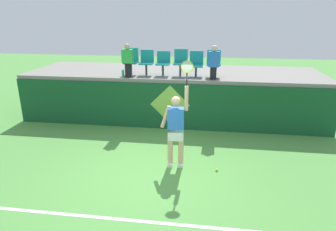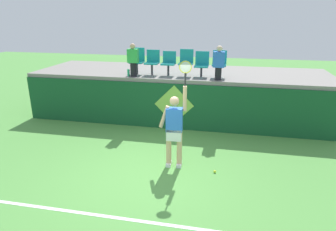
% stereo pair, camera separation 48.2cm
% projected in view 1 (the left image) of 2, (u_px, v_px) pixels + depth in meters
% --- Properties ---
extents(ground_plane, '(40.00, 40.00, 0.00)m').
position_uv_depth(ground_plane, '(151.00, 176.00, 6.93)').
color(ground_plane, '#519342').
extents(court_back_wall, '(10.21, 0.20, 1.50)m').
position_uv_depth(court_back_wall, '(169.00, 106.00, 9.59)').
color(court_back_wall, '#144C28').
rests_on(court_back_wall, ground_plane).
extents(spectator_platform, '(10.21, 3.01, 0.12)m').
position_uv_depth(spectator_platform, '(174.00, 73.00, 10.70)').
color(spectator_platform, gray).
rests_on(spectator_platform, court_back_wall).
extents(court_baseline_stripe, '(9.19, 0.08, 0.01)m').
position_uv_depth(court_baseline_stripe, '(134.00, 221.00, 5.43)').
color(court_baseline_stripe, white).
rests_on(court_baseline_stripe, ground_plane).
extents(tennis_player, '(0.75, 0.28, 2.59)m').
position_uv_depth(tennis_player, '(176.00, 128.00, 7.08)').
color(tennis_player, white).
rests_on(tennis_player, ground_plane).
extents(tennis_ball, '(0.07, 0.07, 0.07)m').
position_uv_depth(tennis_ball, '(217.00, 170.00, 7.12)').
color(tennis_ball, '#D1E533').
rests_on(tennis_ball, ground_plane).
extents(water_bottle, '(0.08, 0.08, 0.23)m').
position_uv_depth(water_bottle, '(123.00, 73.00, 9.66)').
color(water_bottle, '#26B272').
rests_on(water_bottle, spectator_platform).
extents(stadium_chair_0, '(0.44, 0.42, 0.87)m').
position_uv_depth(stadium_chair_0, '(131.00, 60.00, 9.94)').
color(stadium_chair_0, '#38383D').
rests_on(stadium_chair_0, spectator_platform).
extents(stadium_chair_1, '(0.44, 0.42, 0.81)m').
position_uv_depth(stadium_chair_1, '(147.00, 61.00, 9.88)').
color(stadium_chair_1, '#38383D').
rests_on(stadium_chair_1, spectator_platform).
extents(stadium_chair_2, '(0.44, 0.42, 0.78)m').
position_uv_depth(stadium_chair_2, '(163.00, 62.00, 9.81)').
color(stadium_chair_2, '#38383D').
rests_on(stadium_chair_2, spectator_platform).
extents(stadium_chair_3, '(0.44, 0.42, 0.85)m').
position_uv_depth(stadium_chair_3, '(181.00, 61.00, 9.73)').
color(stadium_chair_3, '#38383D').
rests_on(stadium_chair_3, spectator_platform).
extents(stadium_chair_4, '(0.44, 0.42, 0.80)m').
position_uv_depth(stadium_chair_4, '(196.00, 63.00, 9.68)').
color(stadium_chair_4, '#38383D').
rests_on(stadium_chair_4, spectator_platform).
extents(stadium_chair_5, '(0.44, 0.42, 0.84)m').
position_uv_depth(stadium_chair_5, '(214.00, 62.00, 9.59)').
color(stadium_chair_5, '#38383D').
rests_on(stadium_chair_5, spectator_platform).
extents(spectator_0, '(0.34, 0.20, 1.05)m').
position_uv_depth(spectator_0, '(128.00, 60.00, 9.49)').
color(spectator_0, black).
rests_on(spectator_0, spectator_platform).
extents(spectator_1, '(0.34, 0.20, 1.04)m').
position_uv_depth(spectator_1, '(214.00, 62.00, 9.17)').
color(spectator_1, black).
rests_on(spectator_1, spectator_platform).
extents(wall_signage_mount, '(1.27, 0.01, 1.46)m').
position_uv_depth(wall_signage_mount, '(170.00, 129.00, 9.73)').
color(wall_signage_mount, '#144C28').
rests_on(wall_signage_mount, ground_plane).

